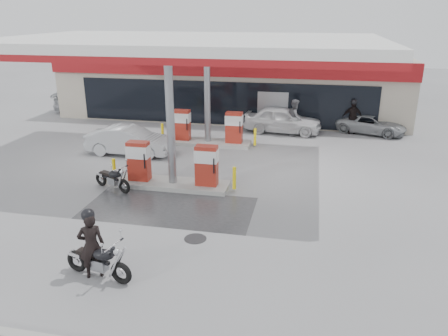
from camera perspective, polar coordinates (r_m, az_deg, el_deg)
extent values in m
plane|color=gray|center=(15.97, -8.86, -5.01)|extent=(90.00, 90.00, 0.00)
cube|color=#4C4C4F|center=(15.81, -7.15, -5.18)|extent=(6.00, 3.00, 0.00)
cylinder|color=#38383A|center=(13.71, -3.77, -9.20)|extent=(0.70, 0.70, 0.01)
cube|color=#B6AB98|center=(30.36, 1.43, 11.02)|extent=(22.00, 8.00, 4.00)
cube|color=black|center=(26.57, -0.13, 8.44)|extent=(18.00, 0.10, 2.60)
cube|color=maroon|center=(26.17, -0.17, 12.93)|extent=(22.00, 0.25, 1.00)
cube|color=navy|center=(25.64, 15.68, 12.07)|extent=(3.50, 0.12, 0.80)
cube|color=gray|center=(26.16, 6.36, 7.47)|extent=(1.80, 0.14, 2.20)
cube|color=silver|center=(19.32, -4.48, 15.78)|extent=(16.00, 10.00, 0.60)
cube|color=maroon|center=(14.65, -9.86, 13.58)|extent=(16.00, 0.12, 0.24)
cube|color=maroon|center=(24.12, -1.15, 16.20)|extent=(16.00, 0.12, 0.24)
cylinder|color=gray|center=(16.90, -7.00, 5.80)|extent=(0.32, 0.32, 5.00)
cylinder|color=gray|center=(22.54, -2.20, 9.45)|extent=(0.32, 0.32, 5.00)
cube|color=#9E9E99|center=(17.67, -6.67, -2.09)|extent=(4.50, 1.30, 0.18)
cube|color=maroon|center=(17.83, -11.07, 0.92)|extent=(0.85, 0.48, 1.60)
cube|color=maroon|center=(16.98, -2.29, 0.33)|extent=(0.85, 0.48, 1.60)
cube|color=silver|center=(17.71, -11.15, 2.15)|extent=(0.88, 0.52, 0.50)
cube|color=silver|center=(16.85, -2.31, 1.61)|extent=(0.88, 0.52, 0.50)
cylinder|color=yellow|center=(18.41, -14.15, -0.16)|extent=(0.14, 0.14, 0.90)
cylinder|color=yellow|center=(16.92, 1.35, -1.32)|extent=(0.14, 0.14, 0.90)
cube|color=#9E9E99|center=(23.12, -2.12, 3.35)|extent=(4.50, 1.30, 0.18)
cube|color=maroon|center=(23.25, -5.52, 5.63)|extent=(0.85, 0.48, 1.60)
cube|color=maroon|center=(22.60, 1.32, 5.31)|extent=(0.85, 0.48, 1.60)
cube|color=silver|center=(23.15, -5.55, 6.59)|extent=(0.88, 0.52, 0.50)
cube|color=silver|center=(22.51, 1.33, 6.30)|extent=(0.88, 0.52, 0.50)
cylinder|color=yellow|center=(23.69, -8.04, 4.70)|extent=(0.14, 0.14, 0.90)
cylinder|color=yellow|center=(22.56, 4.07, 4.08)|extent=(0.14, 0.14, 0.90)
torus|color=black|center=(11.80, -13.27, -13.22)|extent=(0.64, 0.27, 0.62)
torus|color=black|center=(12.62, -18.64, -11.44)|extent=(0.64, 0.27, 0.62)
cube|color=gray|center=(12.13, -15.94, -12.03)|extent=(0.46, 0.33, 0.31)
cube|color=black|center=(12.17, -16.57, -11.42)|extent=(0.94, 0.30, 0.08)
ellipsoid|color=black|center=(11.87, -15.50, -10.86)|extent=(0.64, 0.45, 0.29)
cube|color=black|center=(12.21, -17.41, -10.50)|extent=(0.61, 0.36, 0.10)
cylinder|color=silver|center=(11.54, -14.41, -9.90)|extent=(0.20, 0.78, 0.04)
sphere|color=silver|center=(11.53, -13.85, -10.59)|extent=(0.19, 0.19, 0.19)
cylinder|color=silver|center=(12.58, -17.36, -11.51)|extent=(0.93, 0.28, 0.08)
imported|color=black|center=(11.99, -16.94, -9.64)|extent=(0.80, 0.70, 1.84)
torus|color=black|center=(17.22, -12.89, -2.34)|extent=(0.59, 0.36, 0.58)
torus|color=black|center=(18.19, -15.74, -1.39)|extent=(0.59, 0.36, 0.58)
cube|color=gray|center=(17.65, -14.29, -1.64)|extent=(0.45, 0.37, 0.29)
cube|color=black|center=(17.72, -14.63, -1.25)|extent=(0.84, 0.44, 0.08)
ellipsoid|color=black|center=(17.43, -14.06, -0.80)|extent=(0.62, 0.50, 0.27)
cube|color=black|center=(17.81, -15.08, -0.65)|extent=(0.58, 0.43, 0.10)
cylinder|color=silver|center=(17.12, -13.50, -0.08)|extent=(0.33, 0.69, 0.03)
sphere|color=silver|center=(17.08, -13.21, -0.53)|extent=(0.17, 0.17, 0.17)
cylinder|color=silver|center=(18.12, -14.95, -1.47)|extent=(0.83, 0.43, 0.08)
imported|color=white|center=(25.48, 7.67, 6.27)|extent=(4.55, 2.19, 1.50)
imported|color=slate|center=(25.00, 9.24, 6.55)|extent=(0.78, 0.99, 2.03)
imported|color=#ABAEB3|center=(21.81, -12.22, 3.53)|extent=(4.22, 1.52, 1.38)
imported|color=#AAADB3|center=(32.05, -17.34, 8.18)|extent=(4.86, 2.87, 1.32)
imported|color=#94989C|center=(26.48, 18.67, 5.44)|extent=(4.20, 2.86, 1.07)
imported|color=black|center=(26.08, 16.43, 6.36)|extent=(1.10, 0.47, 1.86)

